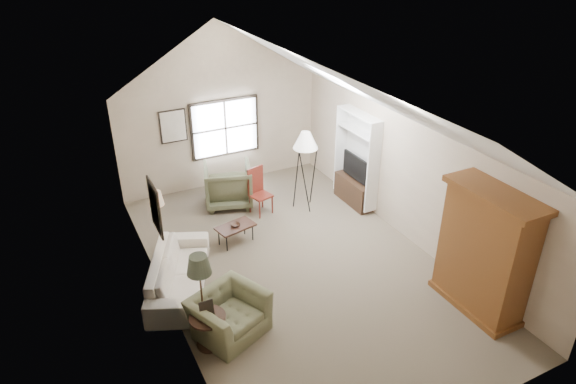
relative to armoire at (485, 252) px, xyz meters
name	(u,v)px	position (x,y,z in m)	size (l,w,h in m)	color
room_shell	(299,105)	(-2.18, 2.40, 2.11)	(5.01, 8.01, 4.00)	#675C49
window	(225,128)	(-2.08, 6.36, 0.35)	(1.72, 0.08, 1.42)	black
skylight	(338,80)	(-0.88, 3.30, 2.12)	(0.80, 1.20, 0.52)	white
wall_art	(165,164)	(-4.06, 4.34, 0.63)	(1.97, 3.71, 0.88)	black
armoire	(485,252)	(0.00, 0.00, 0.00)	(0.60, 1.50, 2.20)	brown
tv_alcove	(357,158)	(0.16, 4.00, 0.05)	(0.32, 1.30, 2.10)	white
media_console	(354,191)	(0.14, 4.00, -0.80)	(0.34, 1.18, 0.60)	#382316
tv_panel	(355,167)	(0.14, 4.00, -0.18)	(0.05, 0.90, 0.55)	black
sofa	(179,272)	(-4.38, 2.76, -0.77)	(2.26, 0.88, 0.66)	beige
armchair_near	(229,314)	(-4.00, 1.29, -0.75)	(1.09, 0.95, 0.71)	#6F714F
armchair_far	(228,185)	(-2.47, 5.28, -0.61)	(1.04, 1.07, 0.98)	#5C5D41
coffee_table	(236,234)	(-2.94, 3.67, -0.90)	(0.78, 0.43, 0.40)	#3D2119
bowl	(235,225)	(-2.94, 3.67, -0.68)	(0.19, 0.19, 0.05)	#3B2018
side_table	(209,331)	(-4.38, 1.16, -0.82)	(0.57, 0.57, 0.57)	#3A2317
side_chair	(261,192)	(-1.98, 4.55, -0.56)	(0.42, 0.42, 1.07)	maroon
tripod_lamp	(305,170)	(-0.98, 4.32, -0.15)	(0.55, 0.55, 1.89)	silver
dark_lamp	(202,297)	(-4.38, 1.36, -0.31)	(0.38, 0.38, 1.58)	#292E20
tan_lamp	(159,223)	(-4.38, 3.96, -0.39)	(0.28, 0.28, 1.42)	tan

